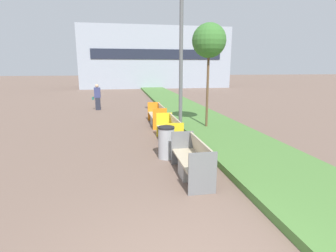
% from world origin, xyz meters
% --- Properties ---
extents(planter_grass_strip, '(2.80, 120.00, 0.18)m').
position_xyz_m(planter_grass_strip, '(3.20, 12.00, 0.09)').
color(planter_grass_strip, '#4C7A38').
rests_on(planter_grass_strip, ground).
extents(building_backdrop, '(19.33, 6.82, 7.74)m').
position_xyz_m(building_backdrop, '(4.00, 34.16, 3.87)').
color(building_backdrop, '#939EAD').
rests_on(building_backdrop, ground).
extents(bench_grey_frame, '(0.65, 1.90, 0.94)m').
position_xyz_m(bench_grey_frame, '(0.94, 3.30, 0.36)').
color(bench_grey_frame, '#9E9B96').
rests_on(bench_grey_frame, ground).
extents(bench_yellow_frame, '(0.65, 1.99, 0.94)m').
position_xyz_m(bench_yellow_frame, '(0.94, 6.32, 0.36)').
color(bench_yellow_frame, '#9E9B96').
rests_on(bench_yellow_frame, ground).
extents(bench_orange_frame, '(0.65, 2.12, 0.94)m').
position_xyz_m(bench_orange_frame, '(0.94, 9.49, 0.37)').
color(bench_orange_frame, '#9E9B96').
rests_on(bench_orange_frame, ground).
extents(litter_bin, '(0.49, 0.49, 0.96)m').
position_xyz_m(litter_bin, '(0.54, 4.79, 0.48)').
color(litter_bin, '#9EA0A5').
rests_on(litter_bin, ground).
extents(street_lamp_post, '(0.24, 0.44, 8.88)m').
position_xyz_m(street_lamp_post, '(1.55, 7.31, 4.83)').
color(street_lamp_post, '#56595B').
rests_on(street_lamp_post, ground).
extents(sapling_tree_near, '(1.38, 1.38, 4.41)m').
position_xyz_m(sapling_tree_near, '(2.86, 7.99, 3.69)').
color(sapling_tree_near, brown).
rests_on(sapling_tree_near, ground).
extents(pedestrian_walking, '(0.53, 0.24, 1.64)m').
position_xyz_m(pedestrian_walking, '(-2.19, 14.55, 0.83)').
color(pedestrian_walking, '#232633').
rests_on(pedestrian_walking, ground).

